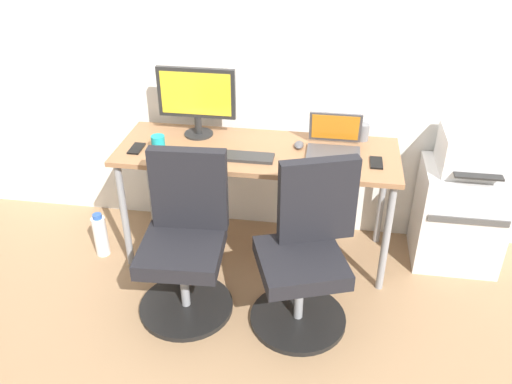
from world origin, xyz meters
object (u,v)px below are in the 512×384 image
object	(u,v)px
office_chair_left	(185,243)
printer	(474,151)
open_laptop	(334,143)
side_cabinet	(459,215)
desktop_monitor	(197,97)
water_bottle_on_floor	(101,235)
coffee_mug	(158,143)
office_chair_right	(306,255)

from	to	relation	value
office_chair_left	printer	size ratio (longest dim) A/B	2.35
open_laptop	office_chair_left	bearing A→B (deg)	-142.80
side_cabinet	desktop_monitor	distance (m)	1.79
side_cabinet	water_bottle_on_floor	distance (m)	2.30
printer	coffee_mug	world-z (taller)	printer
office_chair_left	printer	distance (m)	1.75
printer	office_chair_left	bearing A→B (deg)	-157.31
office_chair_right	desktop_monitor	bearing A→B (deg)	137.01
side_cabinet	printer	world-z (taller)	printer
office_chair_left	desktop_monitor	distance (m)	0.91
side_cabinet	printer	xyz separation A→B (m)	(0.00, -0.00, 0.45)
desktop_monitor	coffee_mug	xyz separation A→B (m)	(-0.18, -0.25, -0.20)
open_laptop	coffee_mug	distance (m)	1.04
coffee_mug	printer	bearing A→B (deg)	6.76
office_chair_left	office_chair_right	distance (m)	0.67
printer	open_laptop	world-z (taller)	open_laptop
water_bottle_on_floor	desktop_monitor	xyz separation A→B (m)	(0.61, 0.33, 0.86)
office_chair_left	desktop_monitor	bearing A→B (deg)	96.30
side_cabinet	printer	bearing A→B (deg)	-90.00
desktop_monitor	open_laptop	distance (m)	0.88
office_chair_right	desktop_monitor	distance (m)	1.17
office_chair_right	desktop_monitor	xyz separation A→B (m)	(-0.74, 0.69, 0.58)
coffee_mug	side_cabinet	bearing A→B (deg)	6.79
coffee_mug	desktop_monitor	bearing A→B (deg)	53.33
office_chair_left	water_bottle_on_floor	size ratio (longest dim) A/B	3.03
office_chair_left	coffee_mug	bearing A→B (deg)	120.26
printer	water_bottle_on_floor	xyz separation A→B (m)	(-2.27, -0.30, -0.64)
side_cabinet	coffee_mug	world-z (taller)	coffee_mug
desktop_monitor	open_laptop	bearing A→B (deg)	-6.97
side_cabinet	desktop_monitor	world-z (taller)	desktop_monitor
printer	open_laptop	size ratio (longest dim) A/B	1.29
office_chair_left	open_laptop	xyz separation A→B (m)	(0.77, 0.59, 0.39)
printer	coffee_mug	size ratio (longest dim) A/B	4.35
office_chair_right	water_bottle_on_floor	bearing A→B (deg)	165.08
side_cabinet	water_bottle_on_floor	size ratio (longest dim) A/B	2.14
office_chair_right	coffee_mug	world-z (taller)	office_chair_right
office_chair_left	office_chair_right	xyz separation A→B (m)	(0.67, -0.00, 0.00)
office_chair_right	coffee_mug	bearing A→B (deg)	154.22
office_chair_left	side_cabinet	size ratio (longest dim) A/B	1.42
office_chair_right	open_laptop	size ratio (longest dim) A/B	3.03
printer	water_bottle_on_floor	world-z (taller)	printer
side_cabinet	desktop_monitor	size ratio (longest dim) A/B	1.38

